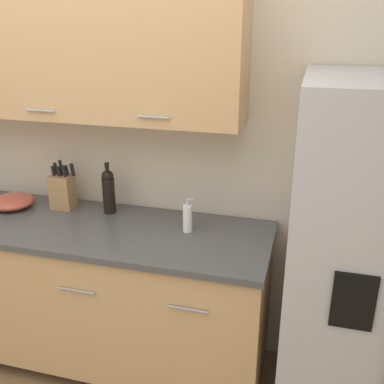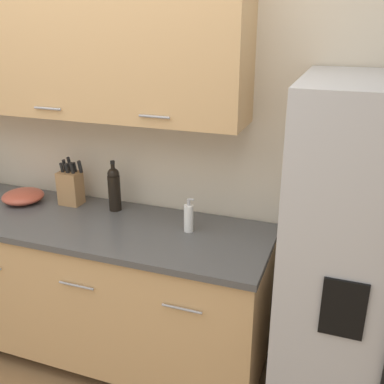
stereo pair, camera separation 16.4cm
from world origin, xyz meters
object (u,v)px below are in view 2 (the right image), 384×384
at_px(knife_block, 71,187).
at_px(wine_bottle, 114,188).
at_px(soap_dispenser, 189,218).
at_px(mixing_bowl, 23,196).

relative_size(knife_block, wine_bottle, 0.97).
height_order(wine_bottle, soap_dispenser, wine_bottle).
height_order(wine_bottle, mixing_bowl, wine_bottle).
bearing_deg(mixing_bowl, knife_block, 14.78).
height_order(knife_block, mixing_bowl, knife_block).
height_order(knife_block, soap_dispenser, knife_block).
bearing_deg(soap_dispenser, mixing_bowl, 178.26).
xyz_separation_m(soap_dispenser, mixing_bowl, (-1.09, 0.03, -0.04)).
distance_m(wine_bottle, mixing_bowl, 0.60).
xyz_separation_m(knife_block, mixing_bowl, (-0.30, -0.08, -0.07)).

